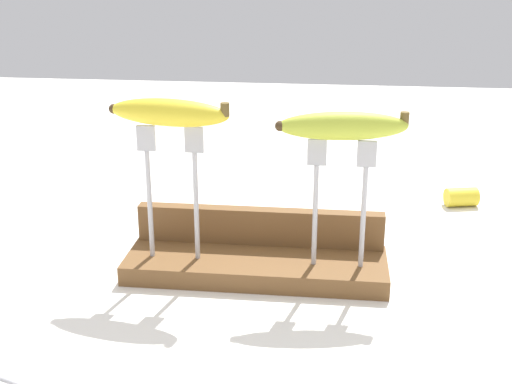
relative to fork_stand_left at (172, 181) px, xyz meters
name	(u,v)px	position (x,y,z in m)	size (l,w,h in m)	color
ground_plane	(256,274)	(0.12, 0.01, -0.14)	(3.00, 3.00, 0.00)	silver
wooden_board	(256,266)	(0.12, 0.01, -0.13)	(0.38, 0.12, 0.03)	brown
board_backstop	(260,226)	(0.12, 0.06, -0.09)	(0.37, 0.02, 0.06)	brown
fork_stand_left	(172,181)	(0.00, 0.00, 0.00)	(0.09, 0.01, 0.19)	#B2B2B7
fork_stand_right	(340,192)	(0.23, 0.00, -0.01)	(0.09, 0.01, 0.18)	#B2B2B7
banana_raised_left	(169,112)	(0.00, 0.00, 0.10)	(0.18, 0.06, 0.04)	yellow
banana_raised_right	(343,126)	(0.23, 0.00, 0.09)	(0.18, 0.05, 0.04)	#B2C138
banana_chunk_near	(462,197)	(0.46, 0.34, -0.13)	(0.06, 0.05, 0.03)	yellow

